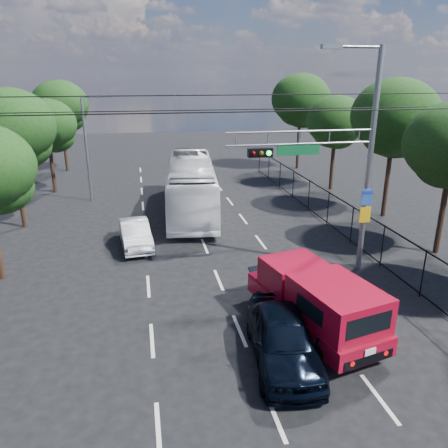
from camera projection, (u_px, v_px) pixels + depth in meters
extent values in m
plane|color=black|center=(274.00, 414.00, 11.39)|extent=(120.00, 120.00, 0.00)
cube|color=beige|center=(158.00, 431.00, 10.84)|extent=(0.12, 2.00, 0.01)
cube|color=beige|center=(152.00, 340.00, 14.55)|extent=(0.12, 2.00, 0.01)
cube|color=beige|center=(148.00, 286.00, 18.27)|extent=(0.12, 2.00, 0.01)
cube|color=beige|center=(146.00, 250.00, 21.98)|extent=(0.12, 2.00, 0.01)
cube|color=beige|center=(144.00, 225.00, 25.69)|extent=(0.12, 2.00, 0.01)
cube|color=beige|center=(143.00, 206.00, 29.41)|extent=(0.12, 2.00, 0.01)
cube|color=beige|center=(142.00, 191.00, 33.12)|extent=(0.12, 2.00, 0.01)
cube|color=beige|center=(141.00, 179.00, 36.83)|extent=(0.12, 2.00, 0.01)
cube|color=beige|center=(140.00, 170.00, 40.55)|extent=(0.12, 2.00, 0.01)
cube|color=beige|center=(274.00, 414.00, 11.39)|extent=(0.12, 2.00, 0.01)
cube|color=beige|center=(240.00, 330.00, 15.10)|extent=(0.12, 2.00, 0.01)
cube|color=beige|center=(219.00, 280.00, 18.81)|extent=(0.12, 2.00, 0.01)
cube|color=beige|center=(205.00, 246.00, 22.53)|extent=(0.12, 2.00, 0.01)
cube|color=beige|center=(195.00, 222.00, 26.24)|extent=(0.12, 2.00, 0.01)
cube|color=beige|center=(187.00, 204.00, 29.95)|extent=(0.12, 2.00, 0.01)
cube|color=beige|center=(181.00, 189.00, 33.66)|extent=(0.12, 2.00, 0.01)
cube|color=beige|center=(177.00, 178.00, 37.38)|extent=(0.12, 2.00, 0.01)
cube|color=beige|center=(173.00, 169.00, 41.09)|extent=(0.12, 2.00, 0.01)
cube|color=beige|center=(379.00, 398.00, 11.93)|extent=(0.12, 2.00, 0.01)
cube|color=beige|center=(321.00, 321.00, 15.64)|extent=(0.12, 2.00, 0.01)
cube|color=beige|center=(285.00, 274.00, 19.36)|extent=(0.12, 2.00, 0.01)
cube|color=beige|center=(261.00, 242.00, 23.07)|extent=(0.12, 2.00, 0.01)
cube|color=beige|center=(243.00, 219.00, 26.78)|extent=(0.12, 2.00, 0.01)
cube|color=beige|center=(230.00, 201.00, 30.50)|extent=(0.12, 2.00, 0.01)
cube|color=beige|center=(219.00, 187.00, 34.21)|extent=(0.12, 2.00, 0.01)
cube|color=beige|center=(211.00, 176.00, 37.92)|extent=(0.12, 2.00, 0.01)
cube|color=beige|center=(204.00, 167.00, 41.64)|extent=(0.12, 2.00, 0.01)
cylinder|color=slate|center=(369.00, 165.00, 18.45)|extent=(0.24, 0.24, 9.50)
cylinder|color=slate|center=(358.00, 47.00, 16.76)|extent=(2.00, 0.10, 0.10)
cube|color=slate|center=(331.00, 47.00, 16.56)|extent=(0.80, 0.25, 0.18)
cylinder|color=slate|center=(302.00, 131.00, 17.40)|extent=(6.20, 0.08, 0.08)
cylinder|color=slate|center=(301.00, 144.00, 17.57)|extent=(6.20, 0.08, 0.08)
cube|color=black|center=(260.00, 153.00, 17.35)|extent=(1.00, 0.28, 0.35)
sphere|color=#3F0505|center=(253.00, 154.00, 17.16)|extent=(0.20, 0.20, 0.20)
sphere|color=#4C3805|center=(261.00, 153.00, 17.22)|extent=(0.20, 0.20, 0.20)
sphere|color=#0CE533|center=(269.00, 153.00, 17.27)|extent=(0.20, 0.20, 0.20)
cube|color=#0C562A|center=(298.00, 150.00, 17.63)|extent=(1.80, 0.05, 0.40)
cube|color=#2348A7|center=(367.00, 197.00, 18.76)|extent=(0.50, 0.04, 0.70)
cube|color=#D5A00B|center=(365.00, 215.00, 19.02)|extent=(0.50, 0.04, 0.70)
cylinder|color=slate|center=(359.00, 136.00, 17.94)|extent=(0.05, 0.05, 0.50)
cylinder|color=slate|center=(329.00, 137.00, 17.70)|extent=(0.05, 0.05, 0.50)
cylinder|color=slate|center=(299.00, 138.00, 17.47)|extent=(0.05, 0.05, 0.50)
cylinder|color=slate|center=(268.00, 139.00, 17.23)|extent=(0.05, 0.05, 0.50)
cylinder|color=slate|center=(236.00, 139.00, 16.99)|extent=(0.05, 0.05, 0.50)
cylinder|color=slate|center=(87.00, 151.00, 29.49)|extent=(0.18, 0.18, 7.00)
cylinder|color=slate|center=(94.00, 97.00, 28.50)|extent=(1.60, 0.09, 0.09)
cube|color=slate|center=(108.00, 97.00, 28.67)|extent=(0.60, 0.22, 0.15)
cylinder|color=black|center=(229.00, 112.00, 14.62)|extent=(22.00, 0.04, 0.04)
cylinder|color=black|center=(211.00, 95.00, 17.74)|extent=(22.00, 0.04, 0.04)
cylinder|color=black|center=(206.00, 110.00, 19.36)|extent=(22.00, 0.04, 0.04)
cube|color=black|center=(345.00, 202.00, 23.28)|extent=(0.04, 34.00, 0.06)
cube|color=black|center=(342.00, 234.00, 23.86)|extent=(0.04, 34.00, 0.06)
cylinder|color=black|center=(423.00, 274.00, 17.09)|extent=(0.06, 0.06, 2.00)
cylinder|color=black|center=(382.00, 246.00, 19.87)|extent=(0.06, 0.06, 2.00)
cylinder|color=black|center=(352.00, 225.00, 22.66)|extent=(0.06, 0.06, 2.00)
cylinder|color=black|center=(328.00, 208.00, 25.44)|extent=(0.06, 0.06, 2.00)
cylinder|color=black|center=(309.00, 195.00, 28.23)|extent=(0.06, 0.06, 2.00)
cylinder|color=black|center=(293.00, 184.00, 31.01)|extent=(0.06, 0.06, 2.00)
cylinder|color=black|center=(280.00, 175.00, 33.79)|extent=(0.06, 0.06, 2.00)
cylinder|color=black|center=(269.00, 168.00, 36.58)|extent=(0.06, 0.06, 2.00)
cylinder|color=black|center=(259.00, 161.00, 39.36)|extent=(0.06, 0.06, 2.00)
cylinder|color=black|center=(442.00, 212.00, 21.10)|extent=(0.28, 0.28, 4.20)
ellipsoid|color=black|center=(447.00, 164.00, 20.07)|extent=(2.85, 2.85, 2.28)
cylinder|color=black|center=(387.00, 178.00, 26.68)|extent=(0.28, 0.28, 4.76)
ellipsoid|color=black|center=(395.00, 116.00, 25.47)|extent=(5.10, 5.10, 4.33)
ellipsoid|color=black|center=(396.00, 135.00, 26.21)|extent=(3.40, 3.40, 2.72)
ellipsoid|color=black|center=(389.00, 134.00, 25.55)|extent=(3.23, 3.23, 2.58)
cylinder|color=black|center=(332.00, 163.00, 33.23)|extent=(0.28, 0.28, 4.03)
ellipsoid|color=black|center=(336.00, 120.00, 32.20)|extent=(4.32, 4.32, 3.67)
ellipsoid|color=black|center=(338.00, 134.00, 32.88)|extent=(2.88, 2.88, 2.30)
ellipsoid|color=black|center=(332.00, 133.00, 32.23)|extent=(2.74, 2.74, 2.19)
cylinder|color=black|center=(298.00, 142.00, 40.54)|extent=(0.28, 0.28, 4.93)
ellipsoid|color=black|center=(301.00, 99.00, 39.29)|extent=(5.28, 5.28, 4.49)
ellipsoid|color=black|center=(303.00, 112.00, 40.04)|extent=(3.52, 3.52, 2.82)
ellipsoid|color=black|center=(297.00, 111.00, 39.38)|extent=(3.34, 3.34, 2.68)
ellipsoid|color=black|center=(0.00, 188.00, 18.07)|extent=(2.72, 2.72, 2.18)
cylinder|color=black|center=(20.00, 189.00, 24.66)|extent=(0.28, 0.28, 4.48)
ellipsoid|color=black|center=(10.00, 126.00, 23.52)|extent=(4.80, 4.80, 4.08)
ellipsoid|color=black|center=(22.00, 146.00, 24.23)|extent=(3.20, 3.20, 2.56)
ellipsoid|color=black|center=(5.00, 145.00, 23.58)|extent=(3.04, 3.04, 2.43)
cylinder|color=black|center=(52.00, 166.00, 32.25)|extent=(0.28, 0.28, 3.92)
ellipsoid|color=black|center=(47.00, 124.00, 31.25)|extent=(4.20, 4.20, 3.57)
ellipsoid|color=black|center=(55.00, 137.00, 31.92)|extent=(2.80, 2.80, 2.24)
ellipsoid|color=black|center=(43.00, 136.00, 31.27)|extent=(2.66, 2.66, 2.13)
cylinder|color=black|center=(65.00, 146.00, 39.53)|extent=(0.28, 0.28, 4.59)
ellipsoid|color=black|center=(60.00, 104.00, 38.36)|extent=(4.92, 4.92, 4.18)
ellipsoid|color=black|center=(67.00, 117.00, 39.08)|extent=(3.28, 3.28, 2.62)
ellipsoid|color=black|center=(57.00, 116.00, 38.43)|extent=(3.12, 3.12, 2.49)
cylinder|color=black|center=(263.00, 301.00, 16.27)|extent=(0.46, 0.83, 0.79)
cylinder|color=black|center=(306.00, 291.00, 17.01)|extent=(0.46, 0.83, 0.79)
cylinder|color=black|center=(319.00, 352.00, 13.26)|extent=(0.46, 0.83, 0.79)
cylinder|color=black|center=(368.00, 338.00, 14.00)|extent=(0.46, 0.83, 0.79)
cube|color=maroon|center=(312.00, 310.00, 15.04)|extent=(3.35, 5.96, 0.63)
cube|color=maroon|center=(275.00, 278.00, 17.19)|extent=(2.17, 1.07, 0.62)
cube|color=black|center=(272.00, 269.00, 17.36)|extent=(1.97, 0.87, 0.35)
cube|color=maroon|center=(293.00, 274.00, 15.89)|extent=(2.37, 2.16, 1.07)
cube|color=black|center=(307.00, 282.00, 15.14)|extent=(1.71, 0.45, 0.62)
cube|color=maroon|center=(337.00, 303.00, 13.68)|extent=(2.69, 3.27, 1.18)
cube|color=black|center=(364.00, 296.00, 14.07)|extent=(0.35, 1.33, 0.51)
cube|color=black|center=(309.00, 309.00, 13.26)|extent=(0.35, 1.33, 0.51)
cube|color=black|center=(369.00, 325.00, 12.44)|extent=(1.60, 0.42, 0.62)
cube|color=black|center=(368.00, 359.00, 12.67)|extent=(1.77, 0.49, 0.29)
cube|color=silver|center=(370.00, 352.00, 12.54)|extent=(0.39, 0.12, 0.20)
imported|color=black|center=(283.00, 338.00, 13.29)|extent=(2.45, 4.89, 1.60)
imported|color=white|center=(191.00, 186.00, 27.89)|extent=(4.07, 12.24, 3.34)
imported|color=silver|center=(135.00, 234.00, 22.32)|extent=(1.83, 4.16, 1.33)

